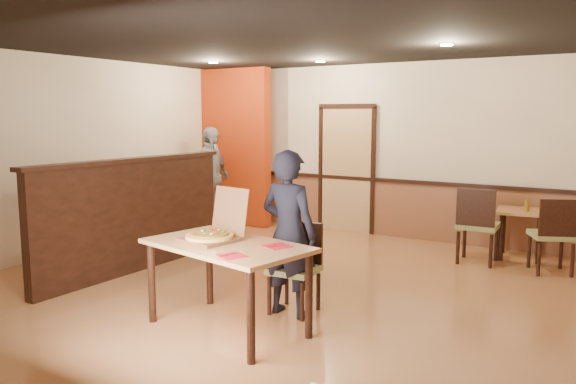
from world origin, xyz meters
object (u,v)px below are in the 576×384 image
object	(u,v)px
passerby	(210,178)
side_chair_right	(554,232)
diner_chair	(297,263)
side_chair_left	(477,223)
pizza_box	(213,234)
side_table	(521,222)
main_table	(227,255)
diner	(289,233)
condiment	(527,206)

from	to	relation	value
passerby	side_chair_right	bearing A→B (deg)	-95.90
diner_chair	side_chair_left	world-z (taller)	side_chair_left
passerby	pizza_box	distance (m)	4.58
diner_chair	side_table	xyz separation A→B (m)	(1.55, 3.43, 0.02)
side_table	pizza_box	world-z (taller)	pizza_box
passerby	main_table	bearing A→B (deg)	-145.06
side_table	diner	size ratio (longest dim) A/B	0.44
diner	condiment	world-z (taller)	diner
side_table	condiment	distance (m)	0.28
side_chair_right	condiment	size ratio (longest dim) A/B	6.32
diner_chair	condiment	distance (m)	3.72
side_chair_left	condiment	world-z (taller)	side_chair_left
side_table	passerby	xyz separation A→B (m)	(-4.96, -0.66, 0.38)
side_chair_right	side_table	xyz separation A→B (m)	(-0.48, 0.62, -0.02)
side_chair_left	side_chair_right	size ratio (longest dim) A/B	1.06
condiment	main_table	bearing A→B (deg)	-114.97
side_chair_left	main_table	bearing A→B (deg)	65.85
side_table	pizza_box	bearing A→B (deg)	-115.73
pizza_box	condiment	xyz separation A→B (m)	(2.09, 4.08, -0.12)
pizza_box	condiment	world-z (taller)	pizza_box
passerby	pizza_box	world-z (taller)	passerby
side_chair_right	passerby	distance (m)	5.45
diner	passerby	bearing A→B (deg)	-39.65
diner_chair	side_chair_left	bearing A→B (deg)	64.89
side_chair_right	condiment	xyz separation A→B (m)	(-0.40, 0.51, 0.23)
main_table	side_chair_right	distance (m)	4.28
diner	condiment	xyz separation A→B (m)	(1.64, 3.47, -0.07)
main_table	passerby	distance (m)	4.73
side_chair_left	pizza_box	bearing A→B (deg)	63.22
main_table	diner_chair	size ratio (longest dim) A/B	1.85
side_chair_right	passerby	xyz separation A→B (m)	(-5.44, -0.05, 0.36)
side_chair_right	condiment	bearing A→B (deg)	-76.76
side_chair_left	side_table	distance (m)	0.77
diner_chair	side_chair_left	size ratio (longest dim) A/B	0.87
diner	condiment	size ratio (longest dim) A/B	10.76
main_table	side_table	size ratio (longest dim) A/B	2.31
main_table	side_chair_left	world-z (taller)	side_chair_left
side_chair_left	diner	world-z (taller)	diner
side_table	side_chair_right	bearing A→B (deg)	-52.03
side_chair_left	condiment	bearing A→B (deg)	-137.90
diner_chair	pizza_box	world-z (taller)	pizza_box
side_chair_left	passerby	bearing A→B (deg)	-2.47
passerby	pizza_box	xyz separation A→B (m)	(2.94, -3.51, -0.01)
side_table	pizza_box	xyz separation A→B (m)	(-2.01, -4.18, 0.37)
diner_chair	passerby	bearing A→B (deg)	137.36
main_table	diner	xyz separation A→B (m)	(0.27, 0.64, 0.12)
passerby	side_chair_left	bearing A→B (deg)	-95.93
side_chair_left	side_table	world-z (taller)	side_chair_left
side_chair_left	condiment	xyz separation A→B (m)	(0.52, 0.53, 0.20)
side_chair_right	side_table	size ratio (longest dim) A/B	1.34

